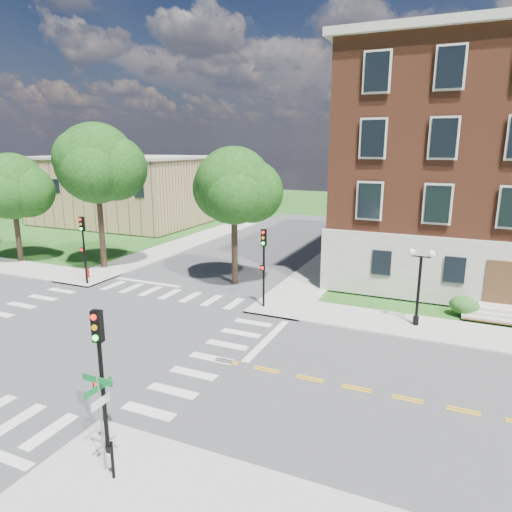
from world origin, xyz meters
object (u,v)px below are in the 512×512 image
at_px(traffic_signal_ne, 264,258).
at_px(twin_lamp_west, 419,283).
at_px(street_sign_pole, 100,405).
at_px(push_button_post, 112,458).
at_px(traffic_signal_nw, 83,241).
at_px(traffic_signal_se, 100,364).
at_px(fire_hydrant, 88,273).

xyz_separation_m(traffic_signal_ne, twin_lamp_west, (8.80, 0.68, -0.66)).
bearing_deg(street_sign_pole, push_button_post, -22.82).
distance_m(twin_lamp_west, street_sign_pole, 17.66).
distance_m(traffic_signal_nw, push_button_post, 21.31).
bearing_deg(street_sign_pole, traffic_signal_se, 127.17).
bearing_deg(traffic_signal_se, twin_lamp_west, 62.01).
bearing_deg(twin_lamp_west, fire_hydrant, -179.62).
xyz_separation_m(traffic_signal_se, traffic_signal_ne, (-0.69, 14.56, 0.00)).
relative_size(traffic_signal_nw, fire_hydrant, 6.40).
bearing_deg(traffic_signal_nw, traffic_signal_se, -44.56).
xyz_separation_m(push_button_post, fire_hydrant, (-16.17, 16.00, -0.33)).
bearing_deg(traffic_signal_ne, push_button_post, -83.74).
height_order(push_button_post, fire_hydrant, push_button_post).
bearing_deg(push_button_post, street_sign_pole, 157.18).
bearing_deg(traffic_signal_nw, twin_lamp_west, 3.45).
bearing_deg(traffic_signal_ne, traffic_signal_se, -87.27).
distance_m(traffic_signal_ne, fire_hydrant, 14.74).
bearing_deg(traffic_signal_se, push_button_post, -42.12).
xyz_separation_m(traffic_signal_ne, push_button_post, (1.70, -15.47, -2.39)).
distance_m(traffic_signal_nw, street_sign_pole, 20.72).
xyz_separation_m(street_sign_pole, fire_hydrant, (-15.71, 15.80, -1.84)).
xyz_separation_m(traffic_signal_se, street_sign_pole, (0.54, -0.71, -0.88)).
distance_m(traffic_signal_se, twin_lamp_west, 17.28).
relative_size(push_button_post, fire_hydrant, 1.60).
distance_m(traffic_signal_ne, push_button_post, 15.74).
bearing_deg(street_sign_pole, twin_lamp_west, 64.64).
relative_size(traffic_signal_se, push_button_post, 4.00).
xyz_separation_m(twin_lamp_west, street_sign_pole, (-7.56, -15.96, -0.21)).
xyz_separation_m(traffic_signal_nw, street_sign_pole, (14.66, -14.62, -0.88)).
xyz_separation_m(traffic_signal_nw, push_button_post, (15.13, -14.81, -2.39)).
xyz_separation_m(traffic_signal_se, fire_hydrant, (-15.17, 15.09, -2.72)).
bearing_deg(twin_lamp_west, traffic_signal_ne, -175.56).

